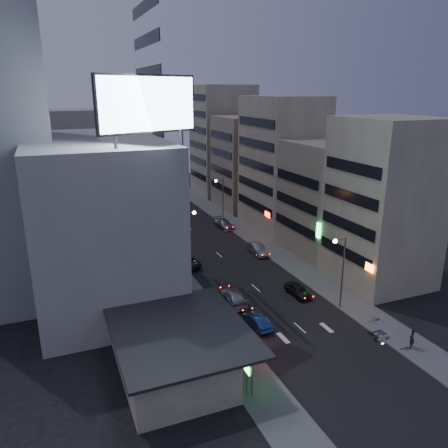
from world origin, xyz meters
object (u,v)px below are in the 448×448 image
scooter_black_a (408,342)px  scooter_silver_b (377,313)px  parked_car_right_mid (257,249)px  parked_car_left (186,260)px  parked_car_right_near (298,290)px  road_car_blue (257,321)px  person (412,338)px  scooter_blue (383,326)px  parked_car_right_far (224,224)px  scooter_silver_a (386,330)px  scooter_black_b (381,325)px  road_car_silver (234,297)px

scooter_black_a → scooter_silver_b: size_ratio=0.91×
parked_car_right_mid → parked_car_left: (-10.91, -0.21, -0.00)m
parked_car_right_near → scooter_silver_b: size_ratio=2.25×
parked_car_right_mid → scooter_black_a: 27.17m
road_car_blue → person: person is taller
scooter_blue → scooter_silver_b: (1.36, 2.44, -0.00)m
parked_car_right_near → parked_car_right_far: (1.98, 27.36, 0.06)m
scooter_silver_a → scooter_black_b: scooter_silver_a is taller
scooter_black_a → scooter_black_b: size_ratio=0.88×
scooter_black_b → parked_car_left: bearing=25.6°
road_car_blue → scooter_silver_b: 12.70m
parked_car_right_mid → parked_car_right_far: 13.51m
scooter_silver_a → parked_car_right_near: bearing=4.5°
parked_car_right_far → scooter_blue: size_ratio=2.87×
parked_car_right_near → scooter_silver_a: 11.37m
road_car_blue → scooter_black_a: size_ratio=2.48×
scooter_silver_a → scooter_black_b: 1.07m
parked_car_right_far → scooter_black_b: size_ratio=2.80×
road_car_silver → scooter_black_b: (11.11, -10.94, -0.08)m
road_car_blue → scooter_black_a: road_car_blue is taller
parked_car_right_mid → scooter_black_b: (1.79, -23.72, -0.08)m
road_car_blue → scooter_black_b: 12.19m
road_car_blue → parked_car_right_near: bearing=-151.9°
parked_car_right_near → parked_car_left: (-9.22, 13.65, 0.08)m
parked_car_right_mid → parked_car_right_near: bearing=-94.1°
person → scooter_black_a: bearing=-75.5°
scooter_black_b → scooter_black_a: bearing=-178.3°
parked_car_left → scooter_black_b: 26.72m
scooter_black_a → scooter_black_b: (-0.26, 3.37, 0.07)m
road_car_blue → person: size_ratio=2.11×
person → scooter_silver_b: 5.71m
parked_car_right_mid → parked_car_right_far: bearing=91.6°
scooter_silver_a → scooter_silver_b: size_ratio=1.10×
parked_car_left → scooter_blue: bearing=115.3°
parked_car_left → scooter_silver_a: parked_car_left is taller
parked_car_left → road_car_blue: 18.33m
parked_car_right_far → road_car_blue: size_ratio=1.28×
parked_car_right_far → road_car_blue: (-9.50, -31.97, -0.09)m
scooter_black_a → scooter_silver_b: bearing=-10.0°
road_car_blue → scooter_silver_a: road_car_blue is taller
person → parked_car_right_near: bearing=-108.5°
parked_car_right_near → scooter_black_a: size_ratio=2.49×
parked_car_left → parked_car_right_far: size_ratio=1.06×
parked_car_left → parked_car_right_far: 17.71m
scooter_silver_b → scooter_black_b: bearing=137.5°
scooter_silver_a → scooter_blue: 0.73m
parked_car_left → scooter_silver_b: size_ratio=3.07×
parked_car_right_far → scooter_black_b: bearing=-91.6°
scooter_silver_b → road_car_silver: bearing=43.8°
parked_car_right_mid → road_car_silver: (-9.32, -12.78, 0.00)m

